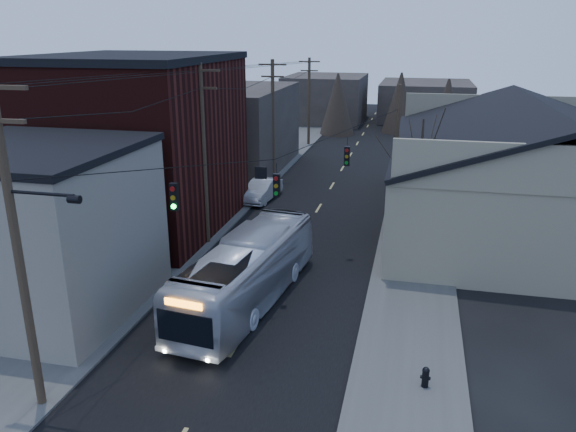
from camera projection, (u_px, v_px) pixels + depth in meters
name	position (u px, v px, depth m)	size (l,w,h in m)	color
road_surface	(328.00, 193.00, 42.09)	(9.00, 110.00, 0.02)	black
sidewalk_left	(245.00, 187.00, 43.46)	(4.00, 110.00, 0.12)	#474744
sidewalk_right	(416.00, 197.00, 40.68)	(4.00, 110.00, 0.12)	#474744
building_clapboard	(38.00, 233.00, 23.49)	(8.00, 8.00, 7.00)	slate
building_brick	(137.00, 146.00, 33.41)	(10.00, 12.00, 10.00)	black
building_left_far	(231.00, 129.00, 48.58)	(9.00, 14.00, 7.00)	#322D28
warehouse	(529.00, 185.00, 33.84)	(16.16, 20.60, 7.73)	gray
building_far_left	(326.00, 99.00, 74.82)	(10.00, 12.00, 6.00)	#322D28
building_far_right	(425.00, 101.00, 76.82)	(12.00, 14.00, 5.00)	#322D28
bare_tree	(419.00, 185.00, 30.32)	(0.40, 0.40, 7.20)	black
utility_lines	(267.00, 140.00, 35.79)	(11.24, 45.28, 10.50)	#382B1E
bus	(247.00, 272.00, 24.55)	(2.55, 10.88, 3.03)	silver
parked_car	(262.00, 190.00, 40.00)	(1.59, 4.57, 1.51)	#ACAFB3
fire_hydrant	(426.00, 376.00, 18.81)	(0.35, 0.25, 0.74)	black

